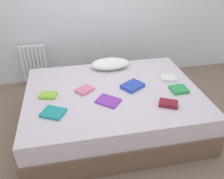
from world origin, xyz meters
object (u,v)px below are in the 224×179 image
Objects in this scene: textbook_blue at (132,86)px; pillow at (110,64)px; textbook_purple at (108,101)px; textbook_maroon at (168,104)px; radiator at (34,63)px; textbook_lime at (48,95)px; textbook_pink at (85,90)px; bed at (113,108)px; textbook_teal at (53,113)px; textbook_white at (168,78)px; textbook_green at (179,89)px.

pillow is at bearing 74.16° from textbook_blue.
textbook_blue reaches higher than textbook_purple.
textbook_blue is at bearing 149.66° from textbook_maroon.
radiator reaches higher than textbook_lime.
textbook_maroon is (0.82, -0.44, 0.01)m from textbook_pink.
textbook_pink reaches higher than bed.
textbook_blue is 0.95m from textbook_teal.
textbook_white reaches higher than textbook_lime.
textbook_white reaches higher than textbook_purple.
textbook_lime is 1.01× the size of textbook_white.
textbook_pink is 1.07m from textbook_green.
textbook_lime is 0.77× the size of textbook_purple.
textbook_green reaches higher than textbook_white.
textbook_blue is (0.16, -0.54, -0.04)m from pillow.
bed is 10.82× the size of textbook_pink.
textbook_teal is 1.40m from textbook_green.
textbook_pink is (-0.32, 0.05, 0.27)m from bed.
textbook_purple is (-0.17, -0.77, -0.05)m from pillow.
bed is 1.56m from radiator.
textbook_teal is 1.14× the size of textbook_maroon.
textbook_green reaches higher than textbook_pink.
bed is 3.52× the size of radiator.
bed is 10.59× the size of textbook_maroon.
bed is 0.35m from textbook_purple.
textbook_blue is 0.49m from textbook_maroon.
pillow is at bearing 140.87° from textbook_maroon.
textbook_blue reaches higher than textbook_white.
textbook_pink is 0.40m from textbook_lime.
textbook_lime reaches higher than textbook_teal.
textbook_teal is 1.18× the size of textbook_lime.
bed is 9.32× the size of textbook_teal.
textbook_white is (-0.01, 0.28, -0.00)m from textbook_green.
textbook_purple is (-0.60, 0.19, -0.01)m from textbook_maroon.
bed is 0.65m from pillow.
pillow is 2.82× the size of textbook_lime.
textbook_maroon is at bearing -135.09° from textbook_green.
textbook_green is at bearing 6.73° from textbook_lime.
textbook_maroon is 1.05× the size of textbook_white.
bed is 8.48× the size of textbook_purple.
textbook_green is at bearing -51.74° from textbook_blue.
pillow is at bearing 82.20° from bed.
bed is 0.77m from textbook_lime.
textbook_green reaches higher than textbook_teal.
textbook_blue is 1.27× the size of textbook_maroon.
textbook_pink is 0.86× the size of textbook_teal.
pillow reaches higher than textbook_maroon.
pillow reaches higher than textbook_pink.
radiator is at bearing 82.09° from textbook_pink.
textbook_teal is 1.45m from textbook_white.
bed is 0.70m from textbook_maroon.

